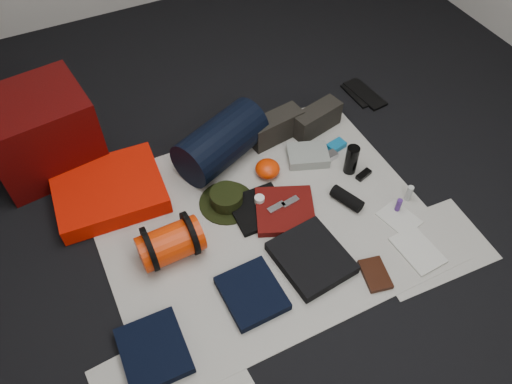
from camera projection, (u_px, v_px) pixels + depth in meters
name	position (u px, v px, depth m)	size (l,w,h in m)	color
floor	(263.00, 221.00, 2.54)	(4.50, 4.50, 0.02)	black
newspaper_mat	(263.00, 220.00, 2.53)	(1.60, 1.30, 0.01)	silver
newspaper_sheet_front_left	(170.00, 379.00, 2.02)	(0.58, 0.40, 0.00)	silver
newspaper_sheet_front_right	(428.00, 246.00, 2.43)	(0.58, 0.40, 0.00)	silver
red_cabinet	(40.00, 133.00, 2.62)	(0.53, 0.44, 0.44)	#4B0605
sleeping_pad	(109.00, 191.00, 2.59)	(0.54, 0.45, 0.10)	red
stuff_sack	(171.00, 243.00, 2.33)	(0.18, 0.18, 0.30)	red
sack_strap_left	(149.00, 249.00, 2.29)	(0.22, 0.22, 0.03)	black
sack_strap_right	(190.00, 233.00, 2.35)	(0.22, 0.22, 0.03)	black
navy_duffel	(221.00, 142.00, 2.70)	(0.26, 0.26, 0.51)	black
boonie_brim	(227.00, 203.00, 2.60)	(0.29, 0.29, 0.01)	black
boonie_crown	(227.00, 198.00, 2.56)	(0.17, 0.17, 0.07)	black
hiking_boot_left	(275.00, 127.00, 2.85)	(0.32, 0.12, 0.16)	black
hiking_boot_right	(316.00, 119.00, 2.90)	(0.30, 0.11, 0.15)	black
flip_flop_left	(357.00, 95.00, 3.15)	(0.09, 0.24, 0.01)	black
flip_flop_right	(365.00, 94.00, 3.15)	(0.11, 0.30, 0.02)	black
trousers_navy_a	(154.00, 351.00, 2.07)	(0.26, 0.30, 0.05)	black
trousers_navy_b	(252.00, 293.00, 2.24)	(0.25, 0.29, 0.04)	black
trousers_charcoal	(311.00, 258.00, 2.35)	(0.30, 0.35, 0.05)	black
black_tshirt	(259.00, 209.00, 2.56)	(0.27, 0.25, 0.03)	black
red_shirt	(285.00, 211.00, 2.54)	(0.29, 0.29, 0.04)	#570C09
orange_stuff_sack	(268.00, 169.00, 2.69)	(0.13, 0.13, 0.09)	red
first_aid_pouch	(308.00, 155.00, 2.78)	(0.22, 0.17, 0.06)	gray
water_bottle	(351.00, 160.00, 2.68)	(0.07, 0.07, 0.17)	black
speaker	(347.00, 199.00, 2.57)	(0.07, 0.07, 0.18)	black
compact_camera	(330.00, 156.00, 2.79)	(0.09, 0.05, 0.03)	silver
cyan_case	(336.00, 145.00, 2.84)	(0.10, 0.07, 0.03)	#106CA2
toiletry_purple	(398.00, 205.00, 2.54)	(0.03, 0.03, 0.08)	#482476
toiletry_clear	(409.00, 193.00, 2.58)	(0.03, 0.03, 0.10)	#B0B6B1
paperback_book	(375.00, 274.00, 2.32)	(0.11, 0.17, 0.02)	black
map_booklet	(417.00, 250.00, 2.41)	(0.17, 0.24, 0.01)	beige
map_printout	(399.00, 218.00, 2.53)	(0.15, 0.19, 0.01)	beige
sunglasses	(364.00, 175.00, 2.71)	(0.09, 0.04, 0.02)	black
key_cluster	(169.00, 363.00, 2.06)	(0.07, 0.07, 0.01)	silver
tape_roll	(259.00, 200.00, 2.56)	(0.05, 0.05, 0.04)	silver
energy_bar_a	(276.00, 207.00, 2.52)	(0.10, 0.04, 0.01)	silver
energy_bar_b	(290.00, 202.00, 2.54)	(0.10, 0.04, 0.01)	silver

